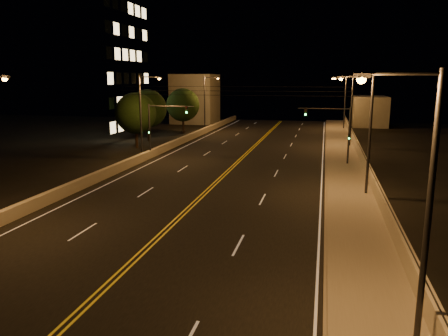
% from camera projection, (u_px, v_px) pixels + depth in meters
% --- Properties ---
extents(road, '(18.00, 120.00, 0.02)m').
position_uv_depth(road, '(204.00, 194.00, 32.85)').
color(road, black).
rests_on(road, ground).
extents(sidewalk, '(3.60, 120.00, 0.30)m').
position_uv_depth(sidewalk, '(353.00, 201.00, 30.45)').
color(sidewalk, gray).
rests_on(sidewalk, ground).
extents(curb, '(0.14, 120.00, 0.15)m').
position_uv_depth(curb, '(326.00, 200.00, 30.87)').
color(curb, gray).
rests_on(curb, ground).
extents(parapet_wall, '(0.30, 120.00, 1.00)m').
position_uv_depth(parapet_wall, '(379.00, 193.00, 29.96)').
color(parapet_wall, '#AAA28E').
rests_on(parapet_wall, sidewalk).
extents(jersey_barrier, '(0.45, 120.00, 0.84)m').
position_uv_depth(jersey_barrier, '(85.00, 182.00, 34.93)').
color(jersey_barrier, '#AAA28E').
rests_on(jersey_barrier, ground).
extents(distant_building_right, '(6.00, 10.00, 5.35)m').
position_uv_depth(distant_building_right, '(369.00, 111.00, 80.17)').
color(distant_building_right, gray).
rests_on(distant_building_right, ground).
extents(distant_building_left, '(8.00, 8.00, 9.31)m').
position_uv_depth(distant_building_left, '(195.00, 99.00, 84.49)').
color(distant_building_left, gray).
rests_on(distant_building_left, ground).
extents(parapet_rail, '(0.06, 120.00, 0.06)m').
position_uv_depth(parapet_rail, '(379.00, 186.00, 29.85)').
color(parapet_rail, black).
rests_on(parapet_rail, parapet_wall).
extents(lane_markings, '(17.32, 116.00, 0.00)m').
position_uv_depth(lane_markings, '(204.00, 194.00, 32.78)').
color(lane_markings, silver).
rests_on(lane_markings, road).
extents(streetlight_0, '(2.55, 0.28, 8.84)m').
position_uv_depth(streetlight_0, '(420.00, 194.00, 13.16)').
color(streetlight_0, '#2D2D33').
rests_on(streetlight_0, ground).
extents(streetlight_1, '(2.55, 0.28, 8.84)m').
position_uv_depth(streetlight_1, '(366.00, 127.00, 31.07)').
color(streetlight_1, '#2D2D33').
rests_on(streetlight_1, ground).
extents(streetlight_2, '(2.55, 0.28, 8.84)m').
position_uv_depth(streetlight_2, '(349.00, 107.00, 53.73)').
color(streetlight_2, '#2D2D33').
rests_on(streetlight_2, ground).
extents(streetlight_3, '(2.55, 0.28, 8.84)m').
position_uv_depth(streetlight_3, '(343.00, 99.00, 72.53)').
color(streetlight_3, '#2D2D33').
rests_on(streetlight_3, ground).
extents(streetlight_5, '(2.55, 0.28, 8.84)m').
position_uv_depth(streetlight_5, '(143.00, 112.00, 45.51)').
color(streetlight_5, '#2D2D33').
rests_on(streetlight_5, ground).
extents(streetlight_6, '(2.55, 0.28, 8.84)m').
position_uv_depth(streetlight_6, '(206.00, 100.00, 69.50)').
color(streetlight_6, '#2D2D33').
rests_on(streetlight_6, ground).
extents(traffic_signal_right, '(5.11, 0.31, 5.85)m').
position_uv_depth(traffic_signal_right, '(338.00, 129.00, 42.66)').
color(traffic_signal_right, '#2D2D33').
rests_on(traffic_signal_right, ground).
extents(traffic_signal_left, '(5.11, 0.31, 5.85)m').
position_uv_depth(traffic_signal_left, '(158.00, 124.00, 46.78)').
color(traffic_signal_left, '#2D2D33').
rests_on(traffic_signal_left, ground).
extents(overhead_wires, '(22.00, 0.03, 0.83)m').
position_uv_depth(overhead_wires, '(231.00, 91.00, 40.43)').
color(overhead_wires, black).
extents(building_tower, '(24.00, 15.00, 28.10)m').
position_uv_depth(building_tower, '(54.00, 45.00, 65.05)').
color(building_tower, gray).
rests_on(building_tower, ground).
extents(tree_0, '(5.06, 5.06, 6.85)m').
position_uv_depth(tree_0, '(136.00, 113.00, 53.72)').
color(tree_0, black).
rests_on(tree_0, ground).
extents(tree_1, '(5.21, 5.21, 7.07)m').
position_uv_depth(tree_1, '(148.00, 109.00, 60.17)').
color(tree_1, black).
rests_on(tree_1, ground).
extents(tree_2, '(5.19, 5.19, 7.03)m').
position_uv_depth(tree_2, '(183.00, 105.00, 68.68)').
color(tree_2, black).
rests_on(tree_2, ground).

